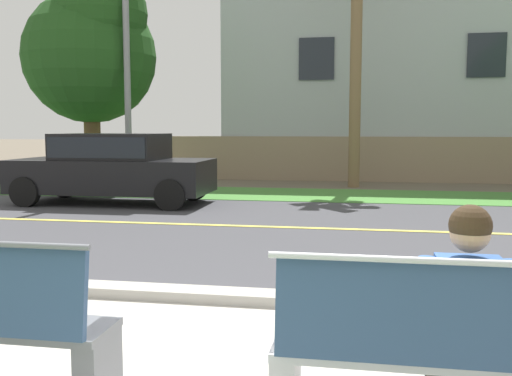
{
  "coord_description": "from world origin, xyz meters",
  "views": [
    {
      "loc": [
        0.95,
        -2.81,
        1.65
      ],
      "look_at": [
        -0.13,
        3.3,
        1.0
      ],
      "focal_mm": 39.87,
      "sensor_mm": 36.0,
      "label": 1
    }
  ],
  "objects_px": {
    "bench_right": "(447,354)",
    "shade_tree_far_left": "(93,47)",
    "seated_person_blue": "(464,305)",
    "streetlamp": "(129,19)",
    "car_black_near": "(112,165)"
  },
  "relations": [
    {
      "from": "streetlamp",
      "to": "shade_tree_far_left",
      "type": "bearing_deg",
      "value": 148.31
    },
    {
      "from": "car_black_near",
      "to": "shade_tree_far_left",
      "type": "height_order",
      "value": "shade_tree_far_left"
    },
    {
      "from": "bench_right",
      "to": "seated_person_blue",
      "type": "bearing_deg",
      "value": 57.43
    },
    {
      "from": "seated_person_blue",
      "to": "streetlamp",
      "type": "height_order",
      "value": "streetlamp"
    },
    {
      "from": "streetlamp",
      "to": "shade_tree_far_left",
      "type": "xyz_separation_m",
      "value": [
        -1.42,
        0.88,
        -0.54
      ]
    },
    {
      "from": "car_black_near",
      "to": "streetlamp",
      "type": "bearing_deg",
      "value": 101.18
    },
    {
      "from": "bench_right",
      "to": "streetlamp",
      "type": "relative_size",
      "value": 0.24
    },
    {
      "from": "seated_person_blue",
      "to": "car_black_near",
      "type": "relative_size",
      "value": 0.29
    },
    {
      "from": "bench_right",
      "to": "shade_tree_far_left",
      "type": "relative_size",
      "value": 0.32
    },
    {
      "from": "car_black_near",
      "to": "streetlamp",
      "type": "distance_m",
      "value": 4.16
    },
    {
      "from": "bench_right",
      "to": "shade_tree_far_left",
      "type": "height_order",
      "value": "shade_tree_far_left"
    },
    {
      "from": "bench_right",
      "to": "streetlamp",
      "type": "distance_m",
      "value": 13.07
    },
    {
      "from": "bench_right",
      "to": "streetlamp",
      "type": "xyz_separation_m",
      "value": [
        -6.19,
        10.82,
        3.93
      ]
    },
    {
      "from": "shade_tree_far_left",
      "to": "car_black_near",
      "type": "bearing_deg",
      "value": -58.67
    },
    {
      "from": "streetlamp",
      "to": "shade_tree_far_left",
      "type": "distance_m",
      "value": 1.75
    }
  ]
}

